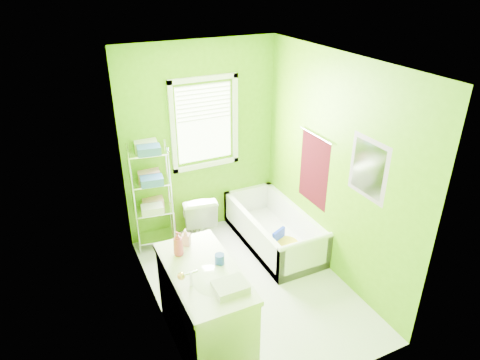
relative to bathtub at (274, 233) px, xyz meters
name	(u,v)px	position (x,y,z in m)	size (l,w,h in m)	color
ground	(250,286)	(-0.68, -0.63, -0.16)	(2.90, 2.90, 0.00)	silver
room_envelope	(251,167)	(-0.68, -0.63, 1.38)	(2.14, 2.94, 2.62)	#529307
window	(205,119)	(-0.63, 0.79, 1.45)	(0.92, 0.05, 1.22)	white
door	(190,302)	(-1.72, -1.63, 0.84)	(0.09, 0.80, 2.00)	white
right_wall_decor	(334,169)	(0.36, -0.65, 1.16)	(0.04, 1.48, 1.17)	#3B060D
bathtub	(274,233)	(0.00, 0.00, 0.00)	(0.74, 1.58, 0.51)	white
toilet	(197,216)	(-0.89, 0.51, 0.22)	(0.43, 0.75, 0.76)	white
vanity	(205,306)	(-1.44, -1.19, 0.31)	(0.61, 1.19, 1.15)	silver
wire_shelf_unit	(152,186)	(-1.42, 0.65, 0.73)	(0.53, 0.43, 1.47)	silver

